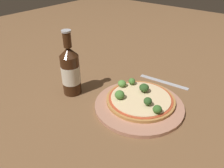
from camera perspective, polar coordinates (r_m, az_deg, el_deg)
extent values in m
plane|color=brown|center=(0.73, 7.49, -6.10)|extent=(3.00, 3.00, 0.00)
cylinder|color=tan|center=(0.74, 7.21, -5.37)|extent=(0.29, 0.29, 0.01)
cylinder|color=#B77F42|center=(0.74, 7.46, -4.05)|extent=(0.23, 0.23, 0.01)
cylinder|color=#B74728|center=(0.74, 7.49, -3.68)|extent=(0.21, 0.21, 0.00)
cylinder|color=beige|center=(0.74, 7.49, -3.60)|extent=(0.20, 0.20, 0.00)
cylinder|color=#7A9E5B|center=(0.76, 8.31, -1.73)|extent=(0.01, 0.01, 0.01)
ellipsoid|color=#2D5123|center=(0.75, 8.38, -0.93)|extent=(0.03, 0.03, 0.03)
cylinder|color=#7A9E5B|center=(0.72, 1.99, -3.54)|extent=(0.01, 0.01, 0.01)
ellipsoid|color=#477A33|center=(0.72, 2.00, -2.81)|extent=(0.03, 0.03, 0.03)
cylinder|color=#7A9E5B|center=(0.79, 2.60, -0.43)|extent=(0.01, 0.01, 0.01)
ellipsoid|color=#568E3D|center=(0.78, 2.62, 0.16)|extent=(0.03, 0.03, 0.02)
cylinder|color=#7A9E5B|center=(0.70, 9.25, -5.19)|extent=(0.01, 0.01, 0.01)
ellipsoid|color=#2D5123|center=(0.69, 9.33, -4.42)|extent=(0.03, 0.03, 0.02)
cylinder|color=#7A9E5B|center=(0.80, 5.17, 0.14)|extent=(0.01, 0.01, 0.01)
ellipsoid|color=#477A33|center=(0.79, 5.20, 0.75)|extent=(0.03, 0.03, 0.02)
cylinder|color=#7A9E5B|center=(0.68, 11.66, -7.15)|extent=(0.01, 0.01, 0.01)
ellipsoid|color=#386628|center=(0.67, 11.75, -6.47)|extent=(0.03, 0.03, 0.03)
cylinder|color=#381E0F|center=(0.78, -10.67, 2.36)|extent=(0.06, 0.06, 0.15)
cylinder|color=beige|center=(0.78, -10.69, 2.54)|extent=(0.07, 0.07, 0.07)
cone|color=#381E0F|center=(0.74, -11.33, 8.33)|extent=(0.06, 0.06, 0.03)
cylinder|color=#381E0F|center=(0.73, -11.67, 11.27)|extent=(0.03, 0.03, 0.05)
cylinder|color=#B2B2B7|center=(0.72, -11.91, 13.38)|extent=(0.03, 0.03, 0.01)
cube|color=#B2B2B7|center=(0.88, 13.34, 0.56)|extent=(0.04, 0.20, 0.00)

